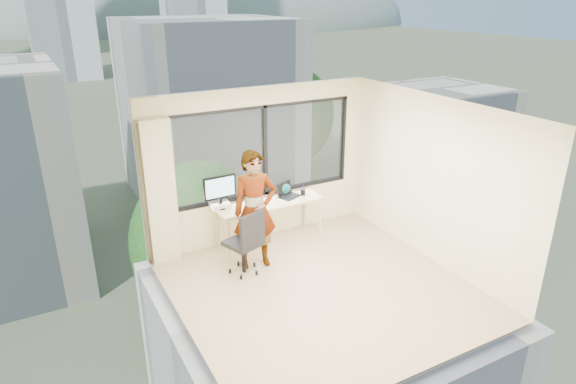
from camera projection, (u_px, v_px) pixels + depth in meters
floor at (321, 288)px, 7.22m from camera, size 4.00×4.00×0.01m
ceiling at (326, 111)px, 6.26m from camera, size 4.00×4.00×0.01m
wall_front at (428, 274)px, 5.11m from camera, size 4.00×0.01×2.60m
wall_left at (179, 238)px, 5.85m from camera, size 0.01×4.00×2.60m
wall_right at (434, 181)px, 7.63m from camera, size 0.01×4.00×2.60m
window_wall at (262, 151)px, 8.31m from camera, size 3.30×0.16×1.55m
curtain at (161, 193)px, 7.56m from camera, size 0.45×0.14×2.30m
desk at (269, 222)px, 8.44m from camera, size 1.80×0.60×0.75m
chair at (243, 241)px, 7.45m from camera, size 0.69×0.69×1.06m
person at (255, 210)px, 7.52m from camera, size 0.75×0.56×1.85m
monitor at (220, 192)px, 7.95m from camera, size 0.56×0.14×0.55m
game_console at (220, 205)px, 8.07m from camera, size 0.32×0.27×0.07m
laptop at (290, 191)px, 8.45m from camera, size 0.45×0.46×0.22m
cellphone at (290, 199)px, 8.37m from camera, size 0.12×0.06×0.01m
pen_cup at (303, 192)px, 8.54m from camera, size 0.09×0.09×0.10m
handbag at (284, 189)px, 8.54m from camera, size 0.27×0.15×0.20m
exterior_ground at (31, 81)px, 110.27m from camera, size 400.00×400.00×0.04m
near_bldg_b at (210, 110)px, 45.77m from camera, size 14.00×13.00×16.00m
near_bldg_c at (431, 142)px, 46.73m from camera, size 12.00×10.00×10.00m
far_tower_b at (58, 8)px, 108.27m from camera, size 13.00×13.00×30.00m
far_tower_c at (193, 12)px, 141.77m from camera, size 15.00×15.00×26.00m
hill_b at (186, 24)px, 317.83m from camera, size 300.00×220.00×96.00m
tree_b at (203, 259)px, 27.20m from camera, size 7.60×7.60×9.00m
tree_c at (294, 125)px, 52.96m from camera, size 8.40×8.40×10.00m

